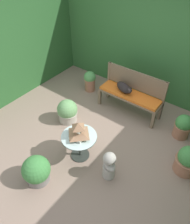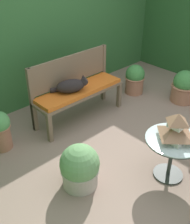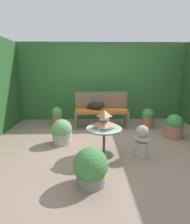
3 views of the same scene
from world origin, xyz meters
TOP-DOWN VIEW (x-y plane):
  - ground at (0.00, 0.00)m, footprint 30.00×30.00m
  - foliage_hedge_back at (0.00, 2.34)m, footprint 6.40×0.88m
  - garden_bench at (-0.05, 1.04)m, footprint 1.43×0.42m
  - bench_backrest at (-0.05, 1.23)m, footprint 1.43×0.06m
  - cat at (-0.21, 1.03)m, footprint 0.48×0.38m
  - patio_table at (-0.11, -0.62)m, footprint 0.63×0.63m
  - pagoda_birdhouse at (-0.11, -0.62)m, footprint 0.34×0.34m
  - potted_plant_bench_left at (1.20, 1.01)m, footprint 0.35×0.35m
  - potted_plant_hedge_corner at (-0.96, -0.02)m, footprint 0.44×0.44m
  - potted_plant_table_far at (1.56, 0.25)m, footprint 0.43×0.43m

SIDE VIEW (x-z plane):
  - ground at x=0.00m, z-range 0.00..0.00m
  - potted_plant_hedge_corner at x=-0.96m, z-range -0.02..0.50m
  - potted_plant_table_far at x=1.56m, z-range -0.01..0.53m
  - potted_plant_bench_left at x=1.20m, z-range 0.00..0.53m
  - patio_table at x=-0.11m, z-range 0.15..0.67m
  - garden_bench at x=-0.05m, z-range 0.18..0.68m
  - cat at x=-0.21m, z-range 0.49..0.72m
  - pagoda_birdhouse at x=-0.11m, z-range 0.50..0.82m
  - bench_backrest at x=-0.05m, z-range 0.21..1.16m
  - foliage_hedge_back at x=0.00m, z-range 0.00..2.34m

